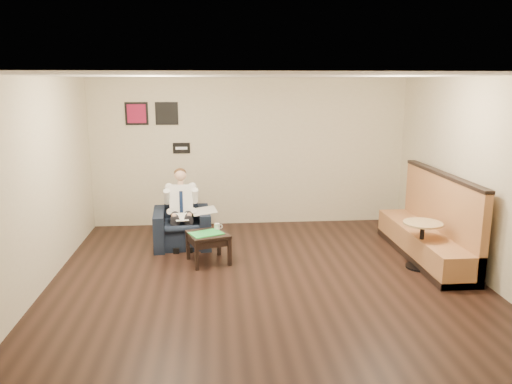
{
  "coord_description": "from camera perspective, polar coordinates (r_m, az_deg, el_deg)",
  "views": [
    {
      "loc": [
        -0.7,
        -6.46,
        2.73
      ],
      "look_at": [
        -0.04,
        1.2,
        1.02
      ],
      "focal_mm": 35.0,
      "sensor_mm": 36.0,
      "label": 1
    }
  ],
  "objects": [
    {
      "name": "wall_right",
      "position": [
        7.57,
        24.46,
        1.27
      ],
      "size": [
        0.02,
        6.0,
        2.8
      ],
      "primitive_type": "cube",
      "color": "beige",
      "rests_on": "ground"
    },
    {
      "name": "cafe_table",
      "position": [
        7.84,
        18.37,
        -5.79
      ],
      "size": [
        0.73,
        0.73,
        0.71
      ],
      "primitive_type": "cylinder",
      "rotation": [
        0.0,
        0.0,
        0.34
      ],
      "color": "tan",
      "rests_on": "ground"
    },
    {
      "name": "lap_papers",
      "position": [
        8.29,
        -8.49,
        -2.84
      ],
      "size": [
        0.25,
        0.32,
        0.01
      ],
      "primitive_type": "cube",
      "rotation": [
        0.0,
        0.0,
        0.14
      ],
      "color": "white",
      "rests_on": "seated_man"
    },
    {
      "name": "newspaper",
      "position": [
        8.4,
        -5.93,
        -2.15
      ],
      "size": [
        0.45,
        0.54,
        0.01
      ],
      "primitive_type": "cube",
      "rotation": [
        0.0,
        0.0,
        0.12
      ],
      "color": "silver",
      "rests_on": "armchair"
    },
    {
      "name": "wall_left",
      "position": [
        6.99,
        -24.04,
        0.46
      ],
      "size": [
        0.02,
        6.0,
        2.8
      ],
      "primitive_type": "cube",
      "color": "beige",
      "rests_on": "ground"
    },
    {
      "name": "seated_man",
      "position": [
        8.37,
        -8.51,
        -2.24
      ],
      "size": [
        0.65,
        0.92,
        1.24
      ],
      "primitive_type": null,
      "rotation": [
        0.0,
        0.0,
        0.07
      ],
      "color": "white",
      "rests_on": "armchair"
    },
    {
      "name": "green_folder",
      "position": [
        7.63,
        -5.7,
        -4.73
      ],
      "size": [
        0.57,
        0.5,
        0.01
      ],
      "primitive_type": "cube",
      "rotation": [
        0.0,
        0.0,
        0.44
      ],
      "color": "green",
      "rests_on": "side_table"
    },
    {
      "name": "armchair",
      "position": [
        8.52,
        -8.48,
        -3.13
      ],
      "size": [
        1.0,
        1.0,
        0.9
      ],
      "primitive_type": "cube",
      "rotation": [
        0.0,
        0.0,
        0.07
      ],
      "color": "black",
      "rests_on": "ground"
    },
    {
      "name": "ceiling",
      "position": [
        6.5,
        1.29,
        13.14
      ],
      "size": [
        6.0,
        6.0,
        0.02
      ],
      "primitive_type": "cube",
      "color": "white",
      "rests_on": "wall_back"
    },
    {
      "name": "wall_front",
      "position": [
        3.78,
        6.14,
        -8.16
      ],
      "size": [
        6.0,
        0.02,
        2.8
      ],
      "primitive_type": "cube",
      "color": "beige",
      "rests_on": "ground"
    },
    {
      "name": "coffee_mug",
      "position": [
        7.81,
        -4.47,
        -3.96
      ],
      "size": [
        0.11,
        0.11,
        0.1
      ],
      "primitive_type": "cylinder",
      "rotation": [
        0.0,
        0.0,
        0.3
      ],
      "color": "white",
      "rests_on": "side_table"
    },
    {
      "name": "art_print_left",
      "position": [
        9.57,
        -13.48,
        8.71
      ],
      "size": [
        0.42,
        0.03,
        0.42
      ],
      "primitive_type": "cube",
      "color": "maroon",
      "rests_on": "wall_back"
    },
    {
      "name": "ground",
      "position": [
        7.05,
        1.18,
        -10.26
      ],
      "size": [
        6.0,
        6.0,
        0.0
      ],
      "primitive_type": "plane",
      "color": "black",
      "rests_on": "ground"
    },
    {
      "name": "seating_sign",
      "position": [
        9.55,
        -8.52,
        4.98
      ],
      "size": [
        0.32,
        0.02,
        0.2
      ],
      "primitive_type": "cube",
      "color": "black",
      "rests_on": "wall_back"
    },
    {
      "name": "banquette",
      "position": [
        8.23,
        18.84,
        -2.69
      ],
      "size": [
        0.62,
        2.6,
        1.33
      ],
      "primitive_type": "cube",
      "color": "#A96F41",
      "rests_on": "ground"
    },
    {
      "name": "art_print_right",
      "position": [
        9.5,
        -10.17,
        8.83
      ],
      "size": [
        0.42,
        0.03,
        0.42
      ],
      "primitive_type": "cube",
      "color": "black",
      "rests_on": "wall_back"
    },
    {
      "name": "smartphone",
      "position": [
        7.83,
        -5.5,
        -4.29
      ],
      "size": [
        0.15,
        0.09,
        0.01
      ],
      "primitive_type": "cube",
      "rotation": [
        0.0,
        0.0,
        0.13
      ],
      "color": "black",
      "rests_on": "side_table"
    },
    {
      "name": "wall_back",
      "position": [
        9.58,
        -0.69,
        4.54
      ],
      "size": [
        6.0,
        0.02,
        2.8
      ],
      "primitive_type": "cube",
      "color": "beige",
      "rests_on": "ground"
    },
    {
      "name": "side_table",
      "position": [
        7.73,
        -5.48,
        -6.36
      ],
      "size": [
        0.72,
        0.72,
        0.47
      ],
      "primitive_type": "cube",
      "rotation": [
        0.0,
        0.0,
        0.3
      ],
      "color": "black",
      "rests_on": "ground"
    }
  ]
}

